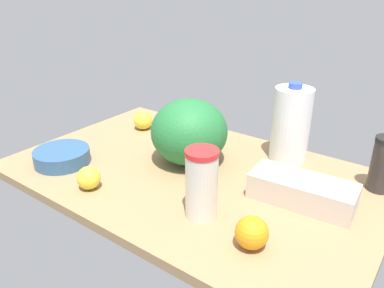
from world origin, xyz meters
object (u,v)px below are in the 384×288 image
shaker_bottle (383,164)px  lemon_by_jug (143,120)px  mixing_bowl (62,156)px  watermelon (189,132)px  tumbler_cup (202,184)px  milk_jug (291,124)px  orange_loose (252,233)px  egg_carton (302,191)px  lemon_far_back (89,178)px

shaker_bottle → lemon_by_jug: size_ratio=2.18×
mixing_bowl → watermelon: bearing=38.0°
tumbler_cup → milk_jug: milk_jug is taller
milk_jug → lemon_by_jug: size_ratio=3.52×
milk_jug → mixing_bowl: size_ratio=1.45×
shaker_bottle → orange_loose: shaker_bottle is taller
shaker_bottle → orange_loose: size_ratio=2.10×
watermelon → tumbler_cup: bearing=-47.5°
egg_carton → shaker_bottle: shaker_bottle is taller
egg_carton → milk_jug: 29.72cm
orange_loose → watermelon: bearing=144.8°
tumbler_cup → shaker_bottle: size_ratio=1.15×
tumbler_cup → milk_jug: (4.77, 46.32, 3.13)cm
orange_loose → shaker_bottle: bearing=68.2°
lemon_far_back → orange_loose: size_ratio=0.88×
egg_carton → shaker_bottle: size_ratio=1.71×
egg_carton → orange_loose: orange_loose is taller
mixing_bowl → shaker_bottle: 102.81cm
lemon_by_jug → watermelon: bearing=-20.7°
watermelon → mixing_bowl: watermelon is taller
tumbler_cup → lemon_far_back: 37.04cm
tumbler_cup → mixing_bowl: tumbler_cup is taller
watermelon → mixing_bowl: (-34.50, -26.97, -8.59)cm
watermelon → milk_jug: size_ratio=0.95×
shaker_bottle → orange_loose: 50.05cm
tumbler_cup → orange_loose: (16.93, -3.49, -5.74)cm
watermelon → orange_loose: 47.98cm
egg_carton → lemon_far_back: (-54.77, -30.69, -0.20)cm
egg_carton → lemon_by_jug: bearing=165.0°
watermelon → milk_jug: (26.61, 22.45, 1.81)cm
lemon_by_jug → lemon_far_back: (19.98, -45.17, -0.34)cm
orange_loose → tumbler_cup: bearing=168.3°
shaker_bottle → lemon_far_back: 87.75cm
lemon_by_jug → orange_loose: (72.39, -40.04, 0.15)cm
lemon_far_back → orange_loose: bearing=5.6°
egg_carton → mixing_bowl: (-75.64, -25.17, -1.23)cm
tumbler_cup → lemon_by_jug: tumbler_cup is taller
milk_jug → mixing_bowl: bearing=-141.0°
tumbler_cup → watermelon: 32.38cm
egg_carton → shaker_bottle: (16.16, 20.73, 4.78)cm
mixing_bowl → shaker_bottle: (91.80, 45.90, 6.01)cm
mixing_bowl → orange_loose: size_ratio=2.33×
lemon_by_jug → egg_carton: bearing=-11.0°
egg_carton → lemon_by_jug: lemon_by_jug is taller
watermelon → lemon_by_jug: (-33.62, 12.68, -7.22)cm
mixing_bowl → lemon_by_jug: 39.69cm
milk_jug → egg_carton: bearing=-59.1°
shaker_bottle → lemon_by_jug: 91.25cm
milk_jug → shaker_bottle: 31.20cm
lemon_by_jug → shaker_bottle: bearing=3.9°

